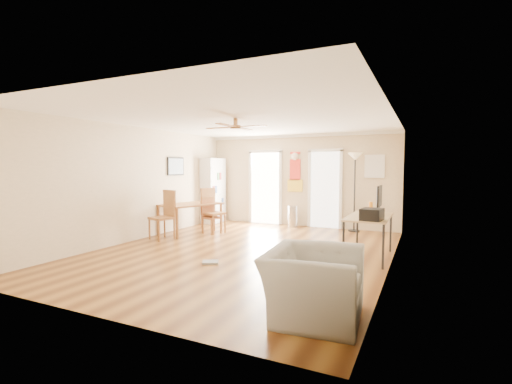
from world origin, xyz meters
The scene contains 29 objects.
floor centered at (0.00, 0.00, 0.00)m, with size 7.00×7.00×0.00m, color brown.
ceiling centered at (0.00, 0.00, 2.60)m, with size 5.50×7.00×0.00m, color silver, non-canonical shape.
wall_back centered at (0.00, 3.50, 1.30)m, with size 5.50×0.04×2.60m, color beige, non-canonical shape.
wall_front centered at (0.00, -3.50, 1.30)m, with size 5.50×0.04×2.60m, color beige, non-canonical shape.
wall_left centered at (-2.75, 0.00, 1.30)m, with size 0.04×7.00×2.60m, color beige, non-canonical shape.
wall_right centered at (2.75, 0.00, 1.30)m, with size 0.04×7.00×2.60m, color beige, non-canonical shape.
crown_molding centered at (0.00, 0.00, 2.56)m, with size 5.50×7.00×0.08m, color white, non-canonical shape.
kitchen_doorway centered at (-1.05, 3.48, 1.05)m, with size 0.90×0.10×2.10m, color white, non-canonical shape.
bathroom_doorway centered at (0.75, 3.48, 1.05)m, with size 0.80×0.10×2.10m, color white, non-canonical shape.
wall_decal centered at (-0.13, 3.48, 1.55)m, with size 0.46×0.03×1.10m, color red.
ac_grille centered at (2.05, 3.47, 1.70)m, with size 0.50×0.04×0.60m, color white.
framed_poster centered at (-2.73, 1.40, 1.70)m, with size 0.04×0.66×0.48m, color black.
ceiling_fan centered at (0.00, -0.30, 2.43)m, with size 1.24×1.24×0.20m, color #593819, non-canonical shape.
bookshelf centered at (-2.54, 2.94, 0.97)m, with size 0.39×0.87×1.94m, color silver, non-canonical shape.
dining_table centered at (-2.15, 1.24, 0.38)m, with size 0.90×1.50×0.75m, color olive, non-canonical shape.
dining_chair_right_a centered at (-1.60, 1.46, 0.57)m, with size 0.47×0.47×1.13m, color olive, non-canonical shape.
dining_chair_right_b centered at (-1.60, 1.38, 0.46)m, with size 0.38×0.38×0.92m, color #A55F35, non-canonical shape.
dining_chair_near centered at (-2.26, 0.25, 0.57)m, with size 0.47×0.47×1.13m, color olive, non-canonical shape.
trash_can centered at (-0.09, 3.21, 0.30)m, with size 0.28×0.28×0.59m, color silver.
torchiere_lamp centered at (1.60, 3.23, 1.02)m, with size 0.39×0.39×2.05m, color black, non-canonical shape.
computer_desk centered at (2.34, 0.54, 0.39)m, with size 0.73×1.45×0.78m, color tan, non-canonical shape.
imac centered at (2.47, 0.91, 1.05)m, with size 0.08×0.59×0.55m, color black, non-canonical shape.
keyboard centered at (2.20, 0.90, 0.79)m, with size 0.12×0.38×0.01m, color white.
printer centered at (2.45, 0.02, 0.88)m, with size 0.33×0.39×0.20m, color black.
orange_bottle centered at (2.30, 1.00, 0.89)m, with size 0.07×0.07×0.22m, color orange.
wastebasket_a centered at (1.49, -0.66, 0.16)m, with size 0.28×0.28×0.32m, color silver.
wastebasket_b centered at (1.54, -1.02, 0.15)m, with size 0.26×0.26×0.30m, color silver.
floor_cloth centered at (-0.11, -1.05, 0.02)m, with size 0.27×0.21×0.04m, color gray.
armchair centered at (2.15, -2.44, 0.38)m, with size 1.16×1.01×0.75m, color #979893.
Camera 1 is at (3.25, -6.28, 1.68)m, focal length 25.20 mm.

